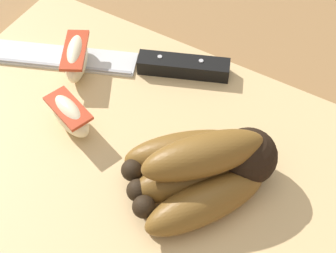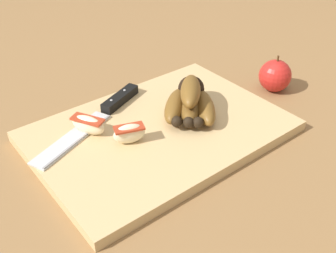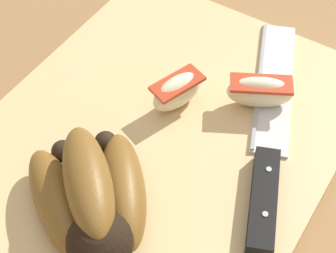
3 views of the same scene
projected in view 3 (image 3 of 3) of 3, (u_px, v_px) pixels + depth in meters
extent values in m
plane|color=olive|center=(144.00, 157.00, 0.53)|extent=(6.00, 6.00, 0.00)
cube|color=tan|center=(143.00, 161.00, 0.52)|extent=(0.46, 0.32, 0.02)
sphere|color=black|center=(100.00, 243.00, 0.42)|extent=(0.05, 0.05, 0.05)
ellipsoid|color=brown|center=(123.00, 190.00, 0.47)|extent=(0.11, 0.10, 0.04)
sphere|color=black|center=(106.00, 142.00, 0.50)|extent=(0.02, 0.02, 0.02)
ellipsoid|color=brown|center=(91.00, 196.00, 0.46)|extent=(0.11, 0.11, 0.04)
sphere|color=black|center=(82.00, 147.00, 0.49)|extent=(0.02, 0.02, 0.02)
ellipsoid|color=brown|center=(59.00, 203.00, 0.46)|extent=(0.09, 0.12, 0.04)
sphere|color=black|center=(63.00, 151.00, 0.49)|extent=(0.02, 0.02, 0.02)
ellipsoid|color=brown|center=(88.00, 182.00, 0.43)|extent=(0.10, 0.11, 0.04)
cylinder|color=white|center=(86.00, 172.00, 0.45)|extent=(0.02, 0.02, 0.00)
cube|color=silver|center=(274.00, 85.00, 0.57)|extent=(0.18, 0.10, 0.00)
cube|color=#99999E|center=(259.00, 81.00, 0.56)|extent=(0.16, 0.07, 0.00)
cube|color=black|center=(266.00, 197.00, 0.47)|extent=(0.10, 0.06, 0.02)
cylinder|color=#B2B2B7|center=(265.00, 214.00, 0.45)|extent=(0.00, 0.01, 0.00)
cylinder|color=#B2B2B7|center=(269.00, 169.00, 0.48)|extent=(0.00, 0.01, 0.00)
ellipsoid|color=beige|center=(175.00, 91.00, 0.54)|extent=(0.06, 0.04, 0.04)
cube|color=#B2381E|center=(175.00, 82.00, 0.53)|extent=(0.06, 0.04, 0.00)
ellipsoid|color=beige|center=(260.00, 92.00, 0.54)|extent=(0.05, 0.07, 0.04)
cube|color=#B2381E|center=(262.00, 84.00, 0.53)|extent=(0.05, 0.06, 0.00)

